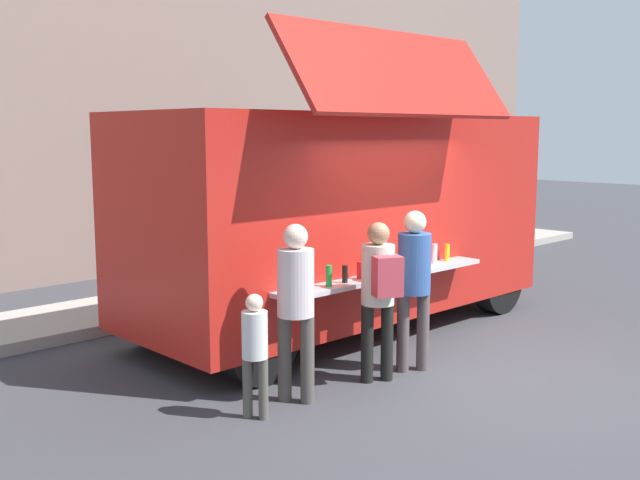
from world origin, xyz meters
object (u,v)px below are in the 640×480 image
Objects in this scene: customer_front_ordering at (414,276)px; customer_rear_waiting at (296,297)px; trash_bin at (410,243)px; customer_mid_with_backpack at (379,286)px; food_truck_main at (344,213)px; child_near_queue at (255,345)px.

customer_front_ordering reaches higher than customer_rear_waiting.
customer_front_ordering is (-5.06, -4.09, 0.61)m from trash_bin.
trash_bin is 0.51× the size of customer_rear_waiting.
trash_bin is 6.96m from customer_mid_with_backpack.
customer_rear_waiting is (-0.99, 0.19, 0.01)m from customer_mid_with_backpack.
food_truck_main reaches higher than child_near_queue.
customer_rear_waiting is at bearing 106.52° from customer_mid_with_backpack.
customer_mid_with_backpack reaches higher than child_near_queue.
food_truck_main is at bearing -9.34° from customer_mid_with_backpack.
customer_rear_waiting is (-1.54, 0.20, -0.01)m from customer_front_ordering.
customer_rear_waiting reaches higher than customer_mid_with_backpack.
customer_rear_waiting is at bearing -149.48° from trash_bin.
customer_rear_waiting is at bearing -24.40° from child_near_queue.
customer_mid_with_backpack is at bearing -41.84° from customer_rear_waiting.
customer_front_ordering is at bearing -141.06° from trash_bin.
food_truck_main is at bearing 7.10° from customer_front_ordering.
trash_bin is 6.53m from customer_front_ordering.
customer_front_ordering is at bearing -38.34° from customer_rear_waiting.
child_near_queue is at bearing -151.11° from trash_bin.
food_truck_main is 1.98m from customer_front_ordering.
customer_front_ordering is at bearing -33.96° from child_near_queue.
customer_rear_waiting is at bearing -144.89° from food_truck_main.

